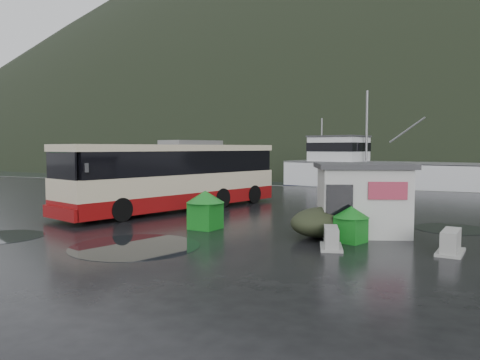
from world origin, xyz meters
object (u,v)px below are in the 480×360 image
at_px(dome_tent, 322,237).
at_px(ticket_kiosk, 362,234).
at_px(jersey_barrier_b, 331,248).
at_px(fishing_trawler, 395,182).
at_px(white_van, 137,206).
at_px(jersey_barrier_a, 450,254).
at_px(waste_bin_right, 351,242).
at_px(waste_bin_left, 205,229).
at_px(coach_bus, 177,210).

bearing_deg(dome_tent, ticket_kiosk, 37.79).
distance_m(ticket_kiosk, jersey_barrier_b, 3.02).
bearing_deg(fishing_trawler, white_van, -100.81).
xyz_separation_m(white_van, fishing_trawler, (11.99, 25.07, 0.00)).
height_order(ticket_kiosk, fishing_trawler, fishing_trawler).
bearing_deg(jersey_barrier_a, dome_tent, 164.66).
relative_size(waste_bin_right, fishing_trawler, 0.05).
distance_m(dome_tent, jersey_barrier_a, 4.56).
xyz_separation_m(waste_bin_left, fishing_trawler, (4.95, 30.16, 0.00)).
bearing_deg(jersey_barrier_a, white_van, 159.53).
bearing_deg(waste_bin_right, dome_tent, 151.52).
bearing_deg(ticket_kiosk, coach_bus, 141.67).
height_order(jersey_barrier_a, fishing_trawler, fishing_trawler).
distance_m(waste_bin_left, jersey_barrier_a, 9.25).
xyz_separation_m(coach_bus, dome_tent, (8.99, -4.48, 0.00)).
distance_m(dome_tent, jersey_barrier_b, 2.08).
bearing_deg(jersey_barrier_b, fishing_trawler, 91.10).
bearing_deg(white_van, ticket_kiosk, -30.12).
height_order(waste_bin_right, ticket_kiosk, ticket_kiosk).
relative_size(coach_bus, white_van, 2.07).
distance_m(waste_bin_left, dome_tent, 4.80).
distance_m(ticket_kiosk, fishing_trawler, 28.91).
bearing_deg(dome_tent, fishing_trawler, 89.70).
distance_m(waste_bin_right, ticket_kiosk, 1.68).
relative_size(white_van, jersey_barrier_b, 4.54).
xyz_separation_m(dome_tent, jersey_barrier_b, (0.77, -1.93, 0.00)).
distance_m(coach_bus, jersey_barrier_a, 14.55).
height_order(ticket_kiosk, jersey_barrier_a, ticket_kiosk).
xyz_separation_m(waste_bin_left, jersey_barrier_a, (9.20, -0.97, 0.00)).
relative_size(waste_bin_left, jersey_barrier_a, 1.05).
height_order(waste_bin_right, jersey_barrier_b, waste_bin_right).
relative_size(ticket_kiosk, fishing_trawler, 0.14).
bearing_deg(fishing_trawler, dome_tent, -75.55).
xyz_separation_m(white_van, waste_bin_right, (13.02, -5.50, 0.00)).
distance_m(dome_tent, fishing_trawler, 29.92).
bearing_deg(waste_bin_left, jersey_barrier_b, -16.92).
height_order(waste_bin_right, jersey_barrier_a, waste_bin_right).
bearing_deg(coach_bus, jersey_barrier_a, -4.36).
bearing_deg(dome_tent, waste_bin_left, -177.15).
bearing_deg(jersey_barrier_a, waste_bin_left, 173.99).
xyz_separation_m(coach_bus, white_van, (-2.84, 0.37, 0.00)).
relative_size(dome_tent, jersey_barrier_a, 1.87).
xyz_separation_m(coach_bus, ticket_kiosk, (10.32, -3.45, 0.00)).
bearing_deg(white_van, jersey_barrier_b, -42.22).
bearing_deg(waste_bin_right, fishing_trawler, 91.93).
bearing_deg(white_van, coach_bus, -21.36).
bearing_deg(coach_bus, fishing_trawler, 88.88).
height_order(dome_tent, jersey_barrier_b, dome_tent).
relative_size(jersey_barrier_a, jersey_barrier_b, 1.07).
xyz_separation_m(dome_tent, fishing_trawler, (0.16, 29.92, 0.00)).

